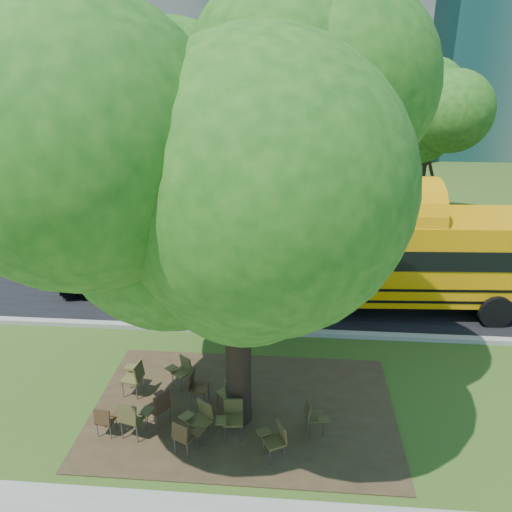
# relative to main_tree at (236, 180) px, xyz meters

# --- Properties ---
(ground) EXTENTS (160.00, 160.00, 0.00)m
(ground) POSITION_rel_main_tree_xyz_m (-0.94, 0.83, -5.55)
(ground) COLOR #2F4B17
(ground) RESTS_ON ground
(dirt_patch) EXTENTS (7.00, 4.50, 0.03)m
(dirt_patch) POSITION_rel_main_tree_xyz_m (0.06, 0.33, -5.53)
(dirt_patch) COLOR #382819
(dirt_patch) RESTS_ON ground
(asphalt_road) EXTENTS (80.00, 8.00, 0.04)m
(asphalt_road) POSITION_rel_main_tree_xyz_m (-0.94, 7.83, -5.53)
(asphalt_road) COLOR black
(asphalt_road) RESTS_ON ground
(kerb_near) EXTENTS (80.00, 0.25, 0.14)m
(kerb_near) POSITION_rel_main_tree_xyz_m (-0.94, 3.83, -5.48)
(kerb_near) COLOR gray
(kerb_near) RESTS_ON ground
(kerb_far) EXTENTS (80.00, 0.25, 0.14)m
(kerb_far) POSITION_rel_main_tree_xyz_m (-0.94, 11.93, -5.48)
(kerb_far) COLOR gray
(kerb_far) RESTS_ON ground
(building_main) EXTENTS (38.00, 16.00, 22.00)m
(building_main) POSITION_rel_main_tree_xyz_m (-8.94, 36.83, 5.45)
(building_main) COLOR slate
(building_main) RESTS_ON ground
(bg_tree_2) EXTENTS (4.80, 4.80, 6.62)m
(bg_tree_2) POSITION_rel_main_tree_xyz_m (-5.94, 16.83, -1.34)
(bg_tree_2) COLOR black
(bg_tree_2) RESTS_ON ground
(bg_tree_3) EXTENTS (5.60, 5.60, 7.84)m
(bg_tree_3) POSITION_rel_main_tree_xyz_m (7.06, 14.83, -0.52)
(bg_tree_3) COLOR black
(bg_tree_3) RESTS_ON ground
(main_tree) EXTENTS (7.20, 7.20, 9.16)m
(main_tree) POSITION_rel_main_tree_xyz_m (0.00, 0.00, 0.00)
(main_tree) COLOR black
(main_tree) RESTS_ON ground
(school_bus) EXTENTS (12.88, 3.57, 3.11)m
(school_bus) POSITION_rel_main_tree_xyz_m (4.07, 5.91, -3.75)
(school_bus) COLOR orange
(school_bus) RESTS_ON ground
(chair_0) EXTENTS (0.54, 0.45, 0.77)m
(chair_0) POSITION_rel_main_tree_xyz_m (-2.80, -0.77, -5.07)
(chair_0) COLOR #3D2816
(chair_0) RESTS_ON ground
(chair_1) EXTENTS (0.72, 0.56, 0.95)m
(chair_1) POSITION_rel_main_tree_xyz_m (-2.20, -0.79, -4.96)
(chair_1) COLOR #413A1C
(chair_1) RESTS_ON ground
(chair_2) EXTENTS (0.60, 0.76, 0.89)m
(chair_2) POSITION_rel_main_tree_xyz_m (-1.73, -0.31, -5.00)
(chair_2) COLOR #3D2315
(chair_2) RESTS_ON ground
(chair_3) EXTENTS (0.75, 0.59, 0.88)m
(chair_3) POSITION_rel_main_tree_xyz_m (-0.76, -0.63, -5.01)
(chair_3) COLOR brown
(chair_3) RESTS_ON ground
(chair_4) EXTENTS (0.68, 0.54, 0.83)m
(chair_4) POSITION_rel_main_tree_xyz_m (-0.99, -1.16, -5.03)
(chair_4) COLOR #402B17
(chair_4) RESTS_ON ground
(chair_5) EXTENTS (0.59, 0.57, 0.89)m
(chair_5) POSITION_rel_main_tree_xyz_m (-0.09, -0.54, -5.00)
(chair_5) COLOR #47411E
(chair_5) RESTS_ON ground
(chair_6) EXTENTS (0.67, 0.56, 0.83)m
(chair_6) POSITION_rel_main_tree_xyz_m (0.88, -1.08, -5.04)
(chair_6) COLOR #463A1E
(chair_6) RESTS_ON ground
(chair_7) EXTENTS (0.55, 0.55, 0.82)m
(chair_7) POSITION_rel_main_tree_xyz_m (1.65, -0.31, -5.04)
(chair_7) COLOR #433A1D
(chair_7) RESTS_ON ground
(chair_8) EXTENTS (0.54, 0.67, 0.92)m
(chair_8) POSITION_rel_main_tree_xyz_m (-2.61, 0.68, -4.98)
(chair_8) COLOR brown
(chair_8) RESTS_ON ground
(chair_9) EXTENTS (0.68, 0.54, 0.80)m
(chair_9) POSITION_rel_main_tree_xyz_m (-1.56, 1.14, -5.06)
(chair_9) COLOR brown
(chair_9) RESTS_ON ground
(chair_10) EXTENTS (0.51, 0.61, 0.86)m
(chair_10) POSITION_rel_main_tree_xyz_m (-1.06, 0.47, -5.01)
(chair_10) COLOR #3C2815
(chair_10) RESTS_ON ground
(chair_11) EXTENTS (0.53, 0.67, 0.78)m
(chair_11) POSITION_rel_main_tree_xyz_m (-0.29, 0.41, -5.06)
(chair_11) COLOR brown
(chair_11) RESTS_ON ground
(black_car) EXTENTS (4.27, 2.99, 1.35)m
(black_car) POSITION_rel_main_tree_xyz_m (-5.03, 6.51, -4.87)
(black_car) COLOR black
(black_car) RESTS_ON ground
(bg_car_red) EXTENTS (5.21, 3.44, 1.33)m
(bg_car_red) POSITION_rel_main_tree_xyz_m (-10.21, 9.92, -4.88)
(bg_car_red) COLOR #50140D
(bg_car_red) RESTS_ON ground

